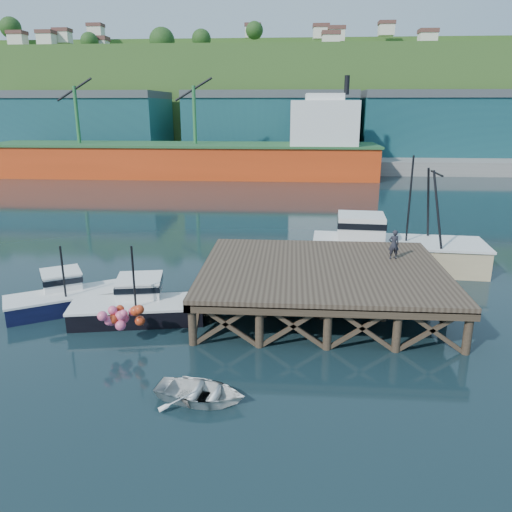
# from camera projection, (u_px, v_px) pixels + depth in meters

# --- Properties ---
(ground) EXTENTS (300.00, 300.00, 0.00)m
(ground) POSITION_uv_depth(u_px,v_px,m) (214.00, 303.00, 25.90)
(ground) COLOR black
(ground) RESTS_ON ground
(wharf) EXTENTS (12.00, 10.00, 2.62)m
(wharf) POSITION_uv_depth(u_px,v_px,m) (323.00, 271.00, 24.78)
(wharf) COLOR brown
(wharf) RESTS_ON ground
(far_quay) EXTENTS (160.00, 40.00, 2.00)m
(far_quay) POSITION_uv_depth(u_px,v_px,m) (272.00, 155.00, 92.44)
(far_quay) COLOR gray
(far_quay) RESTS_ON ground
(warehouse_left) EXTENTS (32.00, 16.00, 9.00)m
(warehouse_left) POSITION_uv_depth(u_px,v_px,m) (74.00, 125.00, 88.51)
(warehouse_left) COLOR #1B595A
(warehouse_left) RESTS_ON far_quay
(warehouse_mid) EXTENTS (28.00, 16.00, 9.00)m
(warehouse_mid) POSITION_uv_depth(u_px,v_px,m) (271.00, 126.00, 86.08)
(warehouse_mid) COLOR #1B595A
(warehouse_mid) RESTS_ON far_quay
(warehouse_right) EXTENTS (30.00, 16.00, 9.00)m
(warehouse_right) POSITION_uv_depth(u_px,v_px,m) (448.00, 126.00, 83.99)
(warehouse_right) COLOR #1B595A
(warehouse_right) RESTS_ON far_quay
(cargo_ship) EXTENTS (55.50, 10.00, 13.75)m
(cargo_ship) POSITION_uv_depth(u_px,v_px,m) (206.00, 153.00, 71.36)
(cargo_ship) COLOR #E04015
(cargo_ship) RESTS_ON ground
(hillside) EXTENTS (220.00, 50.00, 22.00)m
(hillside) POSITION_uv_depth(u_px,v_px,m) (277.00, 100.00, 118.19)
(hillside) COLOR #2D511E
(hillside) RESTS_ON ground
(boat_navy) EXTENTS (5.82, 4.57, 3.48)m
(boat_navy) POSITION_uv_depth(u_px,v_px,m) (65.00, 295.00, 25.02)
(boat_navy) COLOR black
(boat_navy) RESTS_ON ground
(boat_black) EXTENTS (6.55, 5.44, 3.86)m
(boat_black) POSITION_uv_depth(u_px,v_px,m) (138.00, 304.00, 23.88)
(boat_black) COLOR black
(boat_black) RESTS_ON ground
(trawler) EXTENTS (10.75, 4.55, 7.03)m
(trawler) POSITION_uv_depth(u_px,v_px,m) (394.00, 246.00, 31.07)
(trawler) COLOR #D0B887
(trawler) RESTS_ON ground
(dinghy) EXTENTS (3.56, 2.83, 0.66)m
(dinghy) POSITION_uv_depth(u_px,v_px,m) (200.00, 392.00, 17.25)
(dinghy) COLOR silver
(dinghy) RESTS_ON ground
(dockworker) EXTENTS (0.61, 0.44, 1.55)m
(dockworker) POSITION_uv_depth(u_px,v_px,m) (394.00, 244.00, 25.99)
(dockworker) COLOR black
(dockworker) RESTS_ON wharf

